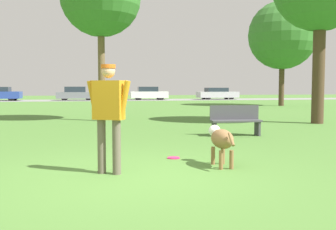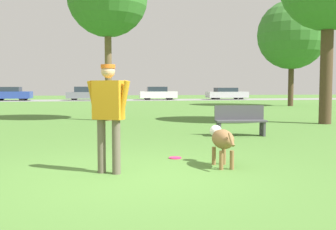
{
  "view_description": "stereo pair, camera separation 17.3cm",
  "coord_description": "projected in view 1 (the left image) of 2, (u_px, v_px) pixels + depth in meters",
  "views": [
    {
      "loc": [
        -0.69,
        -5.84,
        1.35
      ],
      "look_at": [
        0.61,
        0.35,
        0.9
      ],
      "focal_mm": 42.0,
      "sensor_mm": 36.0,
      "label": 1
    },
    {
      "loc": [
        -0.52,
        -5.87,
        1.35
      ],
      "look_at": [
        0.61,
        0.35,
        0.9
      ],
      "focal_mm": 42.0,
      "sensor_mm": 36.0,
      "label": 2
    }
  ],
  "objects": [
    {
      "name": "parked_car_silver",
      "position": [
        217.0,
        94.0,
        43.59
      ],
      "size": [
        4.5,
        1.86,
        1.3
      ],
      "rotation": [
        0.0,
        0.0,
        0.01
      ],
      "color": "#B7B7BC",
      "rests_on": "ground_plane"
    },
    {
      "name": "ground_plane",
      "position": [
        133.0,
        176.0,
        5.93
      ],
      "size": [
        120.0,
        120.0,
        0.0
      ],
      "primitive_type": "plane",
      "color": "#4C7A33"
    },
    {
      "name": "parked_car_blue",
      "position": [
        0.0,
        94.0,
        39.07
      ],
      "size": [
        3.94,
        1.94,
        1.39
      ],
      "rotation": [
        0.0,
        0.0,
        -0.03
      ],
      "color": "#284293",
      "rests_on": "ground_plane"
    },
    {
      "name": "tree_far_right",
      "position": [
        282.0,
        35.0,
        28.24
      ],
      "size": [
        4.92,
        4.92,
        7.56
      ],
      "color": "#4C3826",
      "rests_on": "ground_plane"
    },
    {
      "name": "dog",
      "position": [
        221.0,
        139.0,
        6.69
      ],
      "size": [
        0.34,
        1.09,
        0.67
      ],
      "rotation": [
        0.0,
        0.0,
        1.56
      ],
      "color": "olive",
      "rests_on": "ground_plane"
    },
    {
      "name": "far_road_strip",
      "position": [
        92.0,
        100.0,
        40.75
      ],
      "size": [
        120.0,
        6.0,
        0.01
      ],
      "color": "gray",
      "rests_on": "ground_plane"
    },
    {
      "name": "park_bench",
      "position": [
        235.0,
        119.0,
        10.95
      ],
      "size": [
        1.43,
        0.52,
        0.84
      ],
      "rotation": [
        0.0,
        0.0,
        -0.09
      ],
      "color": "#47474C",
      "rests_on": "ground_plane"
    },
    {
      "name": "parked_car_white",
      "position": [
        149.0,
        93.0,
        41.86
      ],
      "size": [
        4.03,
        2.03,
        1.4
      ],
      "rotation": [
        0.0,
        0.0,
        -0.05
      ],
      "color": "white",
      "rests_on": "ground_plane"
    },
    {
      "name": "person",
      "position": [
        109.0,
        109.0,
        6.06
      ],
      "size": [
        0.68,
        0.44,
        1.7
      ],
      "rotation": [
        0.0,
        0.0,
        -0.51
      ],
      "color": "#665B4C",
      "rests_on": "ground_plane"
    },
    {
      "name": "frisbee",
      "position": [
        173.0,
        158.0,
        7.46
      ],
      "size": [
        0.24,
        0.24,
        0.02
      ],
      "color": "#E52366",
      "rests_on": "ground_plane"
    },
    {
      "name": "parked_car_grey",
      "position": [
        76.0,
        94.0,
        40.59
      ],
      "size": [
        4.07,
        1.94,
        1.41
      ],
      "rotation": [
        0.0,
        0.0,
        -0.03
      ],
      "color": "slate",
      "rests_on": "ground_plane"
    }
  ]
}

